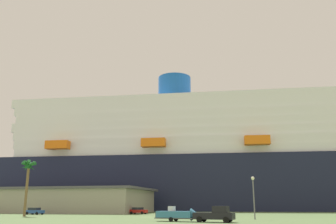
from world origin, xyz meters
name	(u,v)px	position (x,y,z in m)	size (l,w,h in m)	color
ground_plane	(183,213)	(0.00, 30.00, 0.00)	(600.00, 600.00, 0.00)	#567042
cruise_ship	(250,163)	(16.93, 68.49, 16.80)	(233.44, 58.21, 58.16)	#191E38
terminal_building	(46,200)	(-40.02, 27.83, 3.38)	(60.58, 28.68, 6.71)	gray
pickup_truck	(216,215)	(14.45, -15.83, 1.04)	(5.85, 2.98, 2.20)	black
small_boat_on_trailer	(179,215)	(9.09, -14.96, 0.96)	(7.48, 2.80, 2.15)	#595960
palm_tree	(28,170)	(-25.73, -2.01, 9.16)	(3.09, 3.21, 11.31)	brown
street_lamp	(253,191)	(19.49, -5.50, 4.57)	(0.56, 0.56, 6.87)	slate
parked_car_blue_suv	(35,211)	(-30.69, 8.80, 0.83)	(4.62, 2.50, 1.58)	#264C99
parked_car_red_hatchback	(138,211)	(-9.00, 19.45, 0.83)	(4.40, 2.46, 1.58)	red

